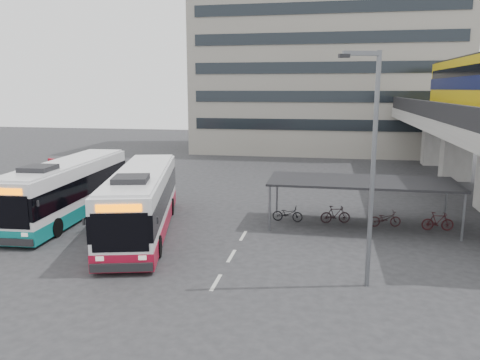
% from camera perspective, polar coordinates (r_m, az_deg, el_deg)
% --- Properties ---
extents(ground, '(120.00, 120.00, 0.00)m').
position_cam_1_polar(ground, '(24.72, -5.35, -6.46)').
color(ground, '#28282B').
rests_on(ground, ground).
extents(bike_shelter, '(10.00, 4.00, 2.54)m').
position_cam_1_polar(bike_shelter, '(26.35, 14.45, -1.97)').
color(bike_shelter, '#595B60').
rests_on(bike_shelter, ground).
extents(office_block, '(30.00, 15.00, 25.00)m').
position_cam_1_polar(office_block, '(58.86, 10.43, 15.85)').
color(office_block, gray).
rests_on(office_block, ground).
extents(road_markings, '(0.15, 7.60, 0.01)m').
position_cam_1_polar(road_markings, '(21.39, -1.05, -9.23)').
color(road_markings, beige).
rests_on(road_markings, ground).
extents(bus_main, '(5.48, 12.30, 3.56)m').
position_cam_1_polar(bus_main, '(24.87, -11.87, -2.59)').
color(bus_main, white).
rests_on(bus_main, ground).
extents(bus_teal, '(3.32, 12.02, 3.51)m').
position_cam_1_polar(bus_teal, '(29.14, -20.23, -1.09)').
color(bus_teal, white).
rests_on(bus_teal, ground).
extents(pedestrian, '(0.45, 0.64, 1.67)m').
position_cam_1_polar(pedestrian, '(25.63, -16.97, -4.32)').
color(pedestrian, black).
rests_on(pedestrian, ground).
extents(lamp_post, '(1.51, 0.57, 8.74)m').
position_cam_1_polar(lamp_post, '(17.64, 15.64, 2.70)').
color(lamp_post, '#595B60').
rests_on(lamp_post, ground).
extents(sign_totem_north, '(0.57, 0.35, 2.71)m').
position_cam_1_polar(sign_totem_north, '(34.87, -21.86, 0.31)').
color(sign_totem_north, maroon).
rests_on(sign_totem_north, ground).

